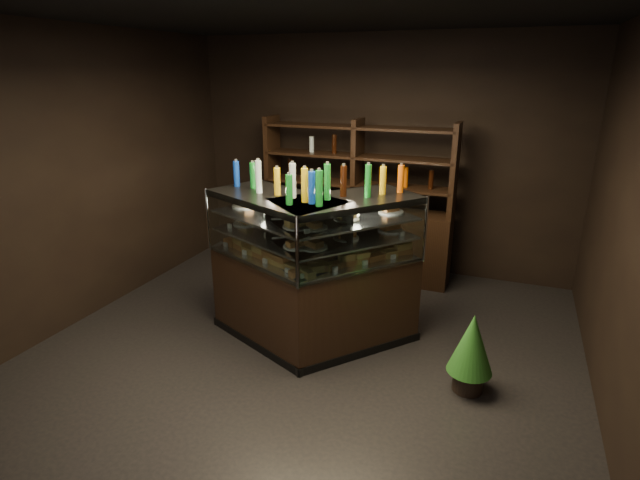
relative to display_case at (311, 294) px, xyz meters
The scene contains 7 objects.
ground 0.55m from the display_case, 84.19° to the right, with size 5.00×5.00×0.00m, color black.
room_shell 1.47m from the display_case, 84.19° to the right, with size 5.02×5.02×3.01m.
display_case is the anchor object (origin of this frame).
food_display 0.58m from the display_case, 77.15° to the right, with size 1.73×1.04×0.45m.
bottles_top 1.12m from the display_case, 102.85° to the left, with size 1.55×0.91×0.30m.
potted_conifer 1.57m from the display_case, 10.79° to the right, with size 0.37×0.37×0.80m.
back_shelving 1.81m from the display_case, 93.88° to the left, with size 2.41×0.43×2.00m.
Camera 1 is at (1.67, -3.82, 2.56)m, focal length 28.00 mm.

